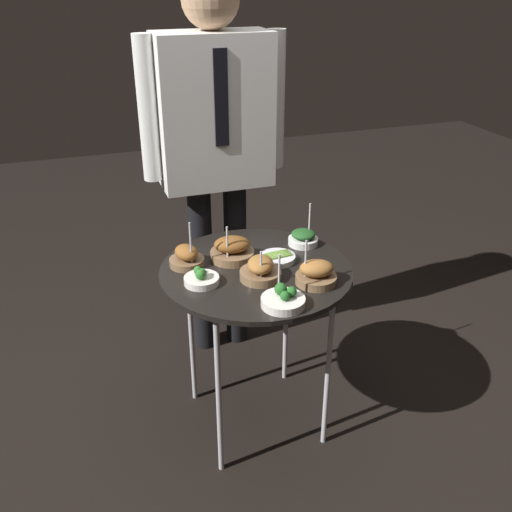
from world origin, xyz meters
name	(u,v)px	position (x,y,z in m)	size (l,w,h in m)	color
ground_plane	(256,418)	(0.00, 0.00, 0.00)	(8.00, 8.00, 0.00)	black
serving_cart	(256,280)	(0.00, 0.00, 0.65)	(0.69, 0.69, 0.70)	black
bowl_asparagus_front_right	(277,258)	(0.09, 0.03, 0.71)	(0.13, 0.13, 0.03)	silver
bowl_roast_back_left	(232,250)	(-0.06, 0.10, 0.74)	(0.16, 0.16, 0.15)	brown
bowl_roast_back_right	(261,270)	(-0.01, -0.08, 0.74)	(0.14, 0.14, 0.13)	brown
bowl_roast_front_center	(316,274)	(0.16, -0.16, 0.74)	(0.14, 0.14, 0.16)	brown
bowl_broccoli_center	(201,279)	(-0.21, -0.04, 0.72)	(0.12, 0.12, 0.06)	silver
bowl_spinach_mid_right	(303,238)	(0.24, 0.13, 0.73)	(0.12, 0.12, 0.16)	white
bowl_roast_near_rim	(187,257)	(-0.23, 0.11, 0.73)	(0.13, 0.13, 0.18)	brown
bowl_broccoli_mid_left	(284,299)	(0.00, -0.26, 0.72)	(0.14, 0.14, 0.16)	silver
waiter_figure	(215,131)	(0.02, 0.58, 1.06)	(0.62, 0.23, 1.67)	black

